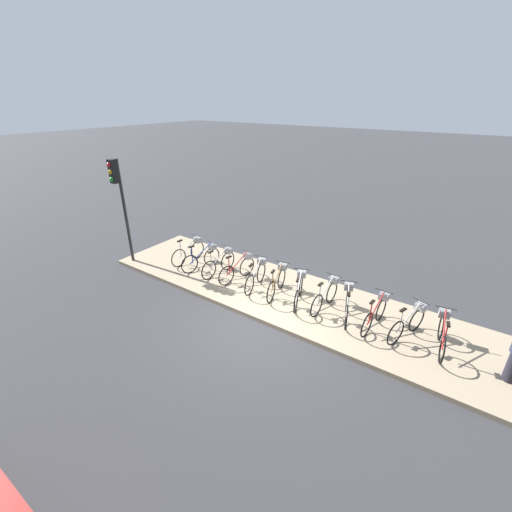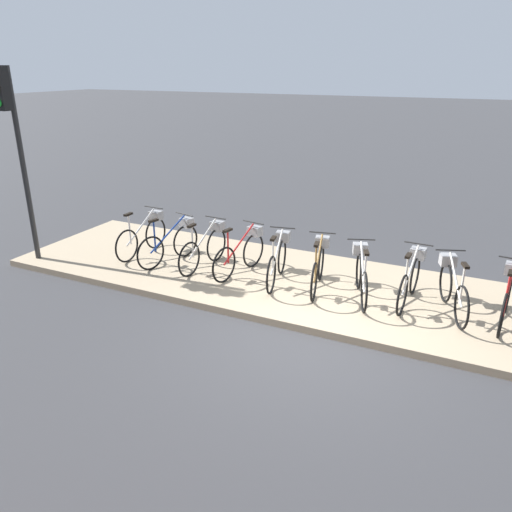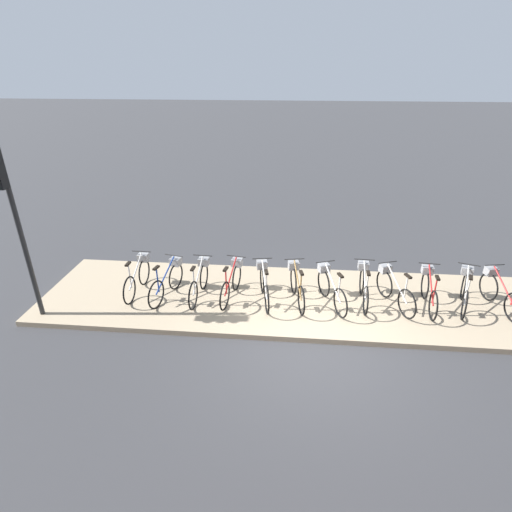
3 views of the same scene
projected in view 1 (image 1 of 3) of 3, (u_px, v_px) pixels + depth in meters
ground_plane at (261, 323)px, 9.17m from camera, size 120.00×120.00×0.00m
sidewalk at (289, 297)px, 10.26m from camera, size 12.53×3.01×0.12m
parked_bicycle_0 at (190, 250)px, 12.16m from camera, size 0.46×1.55×0.95m
parked_bicycle_1 at (203, 257)px, 11.66m from camera, size 0.52×1.51×0.95m
parked_bicycle_2 at (220, 262)px, 11.32m from camera, size 0.46×1.54×0.95m
parked_bicycle_3 at (239, 267)px, 10.96m from camera, size 0.46×1.53×0.95m
parked_bicycle_4 at (257, 274)px, 10.53m from camera, size 0.48×1.52×0.95m
parked_bicycle_5 at (278, 281)px, 10.17m from camera, size 0.48×1.52×0.95m
parked_bicycle_6 at (299, 289)px, 9.75m from camera, size 0.65×1.47×0.95m
parked_bicycle_7 at (326, 294)px, 9.48m from camera, size 0.46×1.55×0.95m
parked_bicycle_8 at (347, 303)px, 9.09m from camera, size 0.65×1.46×0.95m
parked_bicycle_9 at (376, 312)px, 8.69m from camera, size 0.46×1.54×0.95m
parked_bicycle_10 at (409, 322)px, 8.33m from camera, size 0.64×1.47×0.95m
parked_bicycle_11 at (442, 332)px, 7.95m from camera, size 0.47×1.53×0.95m
traffic_light at (119, 191)px, 11.24m from camera, size 0.24×0.40×3.60m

